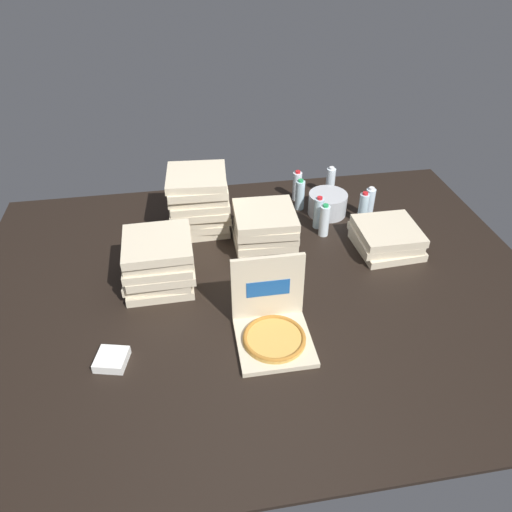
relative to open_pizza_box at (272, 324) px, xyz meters
The scene contains 15 objects.
ground_plane 0.39m from the open_pizza_box, 89.65° to the left, with size 3.20×2.40×0.02m, color black.
open_pizza_box is the anchor object (origin of this frame).
pizza_stack_left_far 1.08m from the open_pizza_box, 104.84° to the left, with size 0.39×0.39×0.39m.
pizza_stack_center_near 0.78m from the open_pizza_box, 82.30° to the left, with size 0.39×0.39×0.24m.
pizza_stack_left_near 1.04m from the open_pizza_box, 36.57° to the left, with size 0.39×0.39×0.15m.
pizza_stack_right_far 0.74m from the open_pizza_box, 136.32° to the left, with size 0.39×0.39×0.29m.
ice_bucket 1.22m from the open_pizza_box, 61.02° to the left, with size 0.26×0.26×0.15m, color #B7BABF.
water_bottle_0 1.04m from the open_pizza_box, 62.16° to the left, with size 0.06×0.06×0.22m.
water_bottle_1 0.96m from the open_pizza_box, 58.88° to the left, with size 0.06×0.06×0.22m.
water_bottle_2 1.30m from the open_pizza_box, 49.01° to the left, with size 0.06×0.06×0.22m.
water_bottle_3 1.48m from the open_pizza_box, 62.54° to the left, with size 0.06×0.06×0.22m.
water_bottle_4 1.24m from the open_pizza_box, 70.13° to the left, with size 0.06×0.06×0.22m.
water_bottle_5 1.22m from the open_pizza_box, 49.53° to the left, with size 0.06×0.06×0.22m.
water_bottle_6 1.36m from the open_pizza_box, 71.53° to the left, with size 0.06×0.06×0.22m.
napkin_pile 0.77m from the open_pizza_box, behind, with size 0.14×0.14×0.05m, color white.
Camera 1 is at (-0.35, -2.01, 1.74)m, focal length 33.66 mm.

